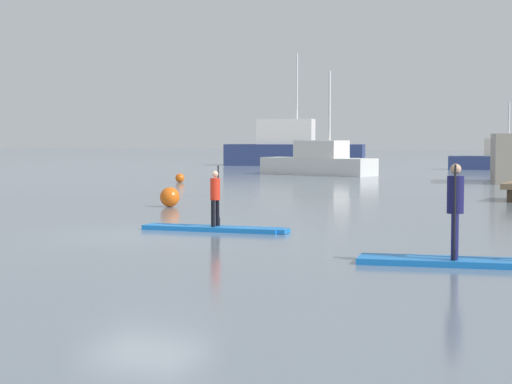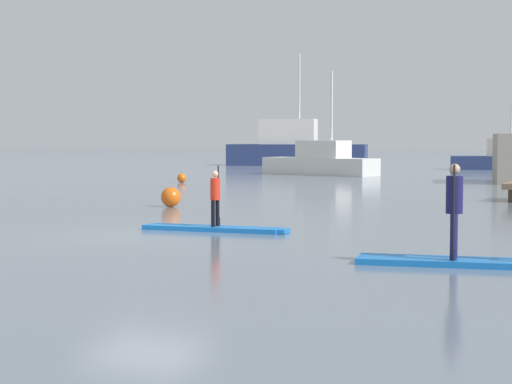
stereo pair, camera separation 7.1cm
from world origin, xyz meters
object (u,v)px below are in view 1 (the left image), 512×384
Objects in this scene: paddler_child_solo at (215,195)px; mooring_buoy_near at (180,178)px; paddler_adult at (455,205)px; motor_boat_small_navy at (497,159)px; paddleboard_near at (215,229)px; fishing_boat_green_midground at (319,162)px; paddleboard_far at (477,263)px; trawler_grey_distant at (292,149)px; mooring_buoy_far at (170,197)px.

paddler_child_solo is 20.80m from mooring_buoy_near.
motor_boat_small_navy is (-6.50, 42.56, -0.27)m from paddler_adult.
fishing_boat_green_midground reaches higher than paddleboard_near.
fishing_boat_green_midground is at bearing 114.60° from paddleboard_far.
fishing_boat_green_midground is 10.48m from mooring_buoy_near.
paddleboard_far is (6.13, -3.01, -0.73)m from paddler_child_solo.
paddleboard_far is at bearing -50.88° from mooring_buoy_near.
mooring_buoy_far is at bearing -73.28° from trawler_grey_distant.
mooring_buoy_far reaches higher than paddleboard_near.
paddler_adult is at bearing -168.63° from paddleboard_far.
mooring_buoy_far is at bearing -95.93° from motor_boat_small_navy.
paddler_child_solo is at bearing 152.03° from paddler_adult.
trawler_grey_distant is 17.51× the size of mooring_buoy_far.
mooring_buoy_near is at bearing 121.23° from paddler_child_solo.
mooring_buoy_near reaches higher than paddleboard_near.
trawler_grey_distant is at bearing 170.58° from motor_boat_small_navy.
trawler_grey_distant is 38.05m from mooring_buoy_far.
motor_boat_small_navy is (-0.71, 39.49, 0.63)m from paddleboard_near.
paddler_adult reaches higher than mooring_buoy_far.
fishing_boat_green_midground is (-14.14, 30.89, 0.65)m from paddleboard_far.
fishing_boat_green_midground reaches higher than paddler_child_solo.
trawler_grey_distant is (-14.48, 2.40, 0.51)m from motor_boat_small_navy.
paddleboard_near is 6.92m from mooring_buoy_far.
paddler_adult is at bearing -81.32° from motor_boat_small_navy.
motor_boat_small_navy is at bearing -9.42° from trawler_grey_distant.
paddler_child_solo reaches higher than mooring_buoy_near.
motor_boat_small_navy reaches higher than paddler_child_solo.
paddleboard_near is 44.58m from trawler_grey_distant.
paddleboard_near is at bearing -88.97° from motor_boat_small_navy.
paddler_child_solo is 0.13× the size of trawler_grey_distant.
paddleboard_near is 6.62m from paddler_adult.
paddler_child_solo is at bearing 153.85° from paddleboard_far.
paddler_child_solo is at bearing -52.13° from mooring_buoy_far.
paddleboard_near is 2.51× the size of paddler_child_solo.
mooring_buoy_far is (-3.53, -34.03, -0.40)m from motor_boat_small_navy.
motor_boat_small_navy is 0.57× the size of trawler_grey_distant.
trawler_grey_distant is (-15.19, 41.88, 0.42)m from paddler_child_solo.
trawler_grey_distant reaches higher than mooring_buoy_near.
trawler_grey_distant is at bearing 109.92° from paddleboard_near.
paddler_adult is 0.15× the size of trawler_grey_distant.
fishing_boat_green_midground is at bearing 114.03° from paddler_adult.
mooring_buoy_far is at bearing 127.87° from paddler_child_solo.
motor_boat_small_navy reaches higher than mooring_buoy_far.
paddler_child_solo is 29.01m from fishing_boat_green_midground.
paddler_adult is at bearing -40.37° from mooring_buoy_far.
paddler_child_solo reaches higher than paddleboard_near.
paddleboard_near is 6.82m from paddleboard_far.
paddler_adult is at bearing -27.88° from paddleboard_near.
motor_boat_small_navy reaches higher than paddleboard_near.
trawler_grey_distant reaches higher than paddleboard_far.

